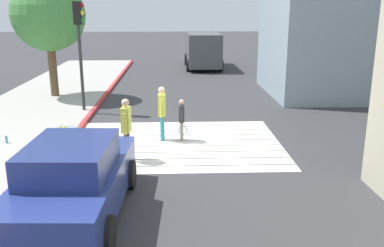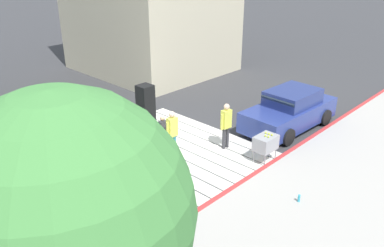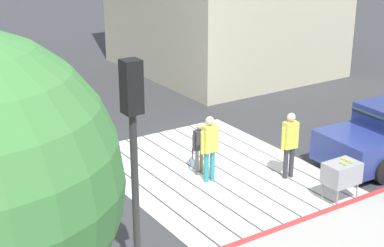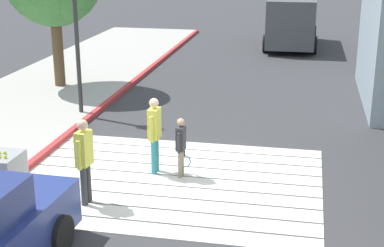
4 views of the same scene
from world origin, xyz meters
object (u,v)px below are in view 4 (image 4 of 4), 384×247
Objects in this scene: pedestrian_adult_lead at (154,130)px; pedestrian_adult_trailing at (84,156)px; van_down_street at (292,20)px; traffic_light_corner at (76,10)px; tennis_ball_cart at (5,167)px; pedestrian_child_with_racket at (181,144)px.

pedestrian_adult_lead is 0.99× the size of pedestrian_adult_trailing.
pedestrian_adult_trailing is at bearing -100.21° from van_down_street.
traffic_light_corner reaches higher than pedestrian_adult_lead.
pedestrian_adult_lead is (-2.32, -16.12, -0.29)m from van_down_street.
van_down_street is at bearing 81.82° from pedestrian_adult_lead.
pedestrian_adult_trailing is (2.27, -5.47, -2.04)m from traffic_light_corner.
van_down_street is at bearing 66.17° from traffic_light_corner.
pedestrian_adult_trailing is (-0.91, -1.77, 0.01)m from pedestrian_adult_lead.
traffic_light_corner is 6.13m from tennis_ball_cart.
pedestrian_child_with_racket is at bearing -9.25° from pedestrian_adult_lead.
van_down_street is 3.05× the size of pedestrian_adult_trailing.
van_down_street is 16.32m from pedestrian_child_with_racket.
pedestrian_child_with_racket reaches higher than tennis_ball_cart.
pedestrian_adult_lead is at bearing 37.70° from tennis_ball_cart.
pedestrian_adult_trailing is at bearing -132.08° from pedestrian_child_with_racket.
traffic_light_corner is 6.26m from pedestrian_adult_trailing.
van_down_street is 13.70m from traffic_light_corner.
van_down_street is at bearing 75.07° from tennis_ball_cart.
traffic_light_corner is 2.50× the size of pedestrian_adult_lead.
van_down_street reaches higher than pedestrian_adult_trailing.
traffic_light_corner is 2.47× the size of pedestrian_adult_trailing.
pedestrian_adult_trailing is (-3.22, -17.89, -0.28)m from van_down_street.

